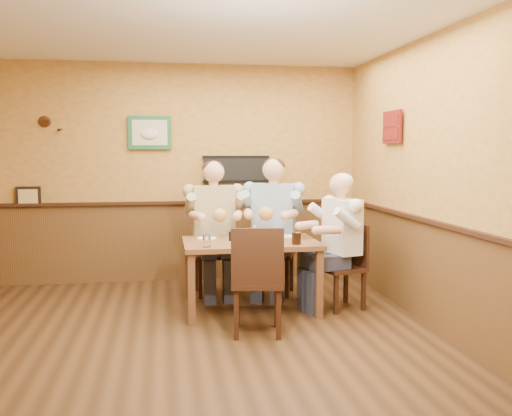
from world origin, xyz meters
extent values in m
plane|color=#301E0E|center=(0.00, 0.00, 0.00)|extent=(5.00, 5.00, 0.00)
cube|color=silver|center=(0.00, 0.00, 2.80)|extent=(5.00, 5.00, 0.02)
cube|color=gold|center=(0.00, 2.50, 1.40)|extent=(5.00, 0.02, 2.80)
cube|color=gold|center=(0.00, -2.50, 1.40)|extent=(5.00, 0.02, 2.80)
cube|color=gold|center=(2.50, 0.00, 1.40)|extent=(0.02, 5.00, 2.80)
cube|color=brown|center=(0.00, 2.48, 0.50)|extent=(5.00, 0.02, 1.00)
cube|color=brown|center=(2.48, 0.00, 0.50)|extent=(0.02, 5.00, 1.00)
cube|color=black|center=(0.90, 2.46, 1.45)|extent=(0.88, 0.03, 0.34)
cube|color=#205D33|center=(-0.20, 2.46, 1.92)|extent=(0.54, 0.03, 0.42)
cube|color=black|center=(-1.70, 2.46, 1.12)|extent=(0.30, 0.03, 0.26)
cube|color=maroon|center=(2.46, 1.05, 1.95)|extent=(0.03, 0.48, 0.36)
cube|color=brown|center=(0.85, 0.88, 0.72)|extent=(1.40, 0.90, 0.05)
cube|color=brown|center=(0.21, 0.49, 0.35)|extent=(0.07, 0.07, 0.70)
cube|color=brown|center=(1.49, 0.49, 0.35)|extent=(0.07, 0.07, 0.70)
cube|color=brown|center=(0.21, 1.27, 0.35)|extent=(0.07, 0.07, 0.70)
cube|color=brown|center=(1.49, 1.27, 0.35)|extent=(0.07, 0.07, 0.70)
cylinder|color=silver|center=(0.37, 0.57, 0.81)|extent=(0.08, 0.08, 0.12)
cylinder|color=silver|center=(0.92, 0.65, 0.81)|extent=(0.10, 0.10, 0.12)
cylinder|color=black|center=(1.28, 0.58, 0.81)|extent=(0.11, 0.11, 0.12)
cylinder|color=#C03914|center=(0.88, 0.76, 0.83)|extent=(0.05, 0.05, 0.16)
cylinder|color=silver|center=(0.70, 0.97, 0.79)|extent=(0.03, 0.03, 0.09)
cylinder|color=black|center=(0.65, 0.91, 0.80)|extent=(0.04, 0.04, 0.10)
cylinder|color=white|center=(0.41, 1.09, 0.76)|extent=(0.27, 0.27, 0.01)
cylinder|color=white|center=(1.30, 1.09, 0.76)|extent=(0.26, 0.26, 0.01)
camera|label=1|loc=(-0.04, -4.96, 1.69)|focal=40.00mm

